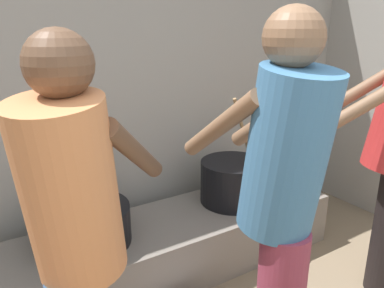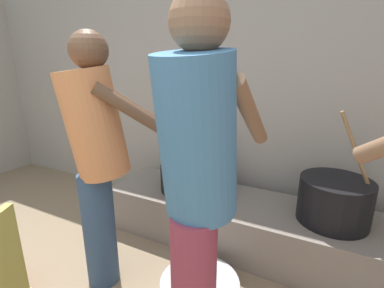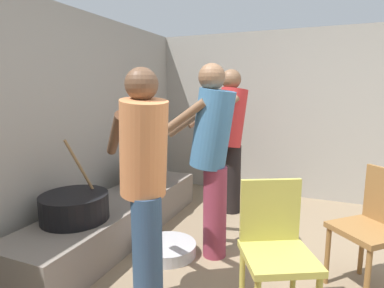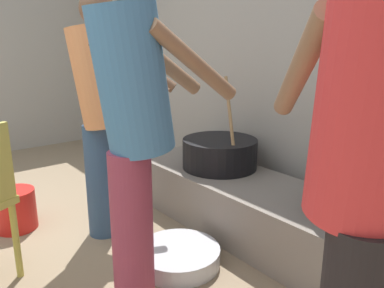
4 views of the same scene
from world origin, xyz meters
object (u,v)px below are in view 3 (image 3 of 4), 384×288
at_px(cooking_pot_main, 75,207).
at_px(chair_brown_wood, 374,225).
at_px(cooking_pot_secondary, 144,172).
at_px(cook_in_red_shirt, 230,133).
at_px(cook_in_orange_shirt, 144,174).
at_px(chair_olive, 275,247).
at_px(metal_mixing_bowl, 168,249).
at_px(cook_in_blue_shirt, 212,149).

relative_size(cooking_pot_main, chair_brown_wood, 0.76).
bearing_deg(cooking_pot_secondary, cook_in_red_shirt, -61.17).
height_order(cook_in_orange_shirt, chair_olive, cook_in_orange_shirt).
bearing_deg(metal_mixing_bowl, cooking_pot_main, 119.69).
relative_size(cooking_pot_secondary, cook_in_orange_shirt, 0.48).
bearing_deg(cook_in_orange_shirt, cook_in_blue_shirt, -14.80).
distance_m(cooking_pot_secondary, cook_in_red_shirt, 1.07).
bearing_deg(cooking_pot_main, cook_in_red_shirt, -29.95).
height_order(cooking_pot_main, cooking_pot_secondary, cooking_pot_secondary).
relative_size(cook_in_red_shirt, chair_olive, 1.88).
distance_m(cooking_pot_main, metal_mixing_bowl, 0.87).
height_order(cooking_pot_secondary, chair_olive, cooking_pot_secondary).
relative_size(cook_in_red_shirt, chair_brown_wood, 1.88).
xyz_separation_m(cooking_pot_secondary, chair_olive, (-1.15, -1.60, -0.02)).
relative_size(cook_in_red_shirt, metal_mixing_bowl, 3.36).
height_order(cook_in_orange_shirt, cook_in_red_shirt, cook_in_red_shirt).
bearing_deg(cooking_pot_main, cook_in_blue_shirt, -62.48).
xyz_separation_m(cook_in_orange_shirt, cook_in_red_shirt, (1.76, -0.07, 0.06)).
height_order(cook_in_blue_shirt, metal_mixing_bowl, cook_in_blue_shirt).
xyz_separation_m(chair_brown_wood, chair_olive, (-0.59, 0.60, 0.00)).
bearing_deg(chair_brown_wood, metal_mixing_bowl, 94.30).
distance_m(cook_in_orange_shirt, cook_in_blue_shirt, 0.78).
bearing_deg(cook_in_blue_shirt, metal_mixing_bowl, 113.06).
xyz_separation_m(chair_olive, metal_mixing_bowl, (0.47, 0.97, -0.44)).
relative_size(cook_in_orange_shirt, chair_olive, 1.78).
distance_m(cook_in_blue_shirt, cook_in_red_shirt, 1.02).
xyz_separation_m(cooking_pot_secondary, cook_in_red_shirt, (0.47, -0.86, 0.43)).
bearing_deg(cook_in_blue_shirt, chair_olive, -134.74).
relative_size(cooking_pot_main, cooking_pot_secondary, 0.89).
height_order(cooking_pot_secondary, chair_brown_wood, cooking_pot_secondary).
xyz_separation_m(cooking_pot_main, chair_brown_wood, (0.50, -2.23, 0.02)).
bearing_deg(chair_olive, chair_brown_wood, -45.33).
xyz_separation_m(cook_in_orange_shirt, cook_in_blue_shirt, (0.75, -0.20, 0.05)).
height_order(cook_in_red_shirt, metal_mixing_bowl, cook_in_red_shirt).
relative_size(cook_in_orange_shirt, cook_in_blue_shirt, 0.96).
relative_size(cook_in_blue_shirt, chair_brown_wood, 1.86).
bearing_deg(cook_in_blue_shirt, cooking_pot_main, 117.52).
distance_m(chair_brown_wood, metal_mixing_bowl, 1.63).
bearing_deg(cooking_pot_main, chair_brown_wood, -77.43).
relative_size(cooking_pot_secondary, cook_in_red_shirt, 0.46).
xyz_separation_m(cooking_pot_secondary, chair_brown_wood, (-0.57, -2.20, -0.02)).
bearing_deg(cook_in_orange_shirt, metal_mixing_bowl, 13.55).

